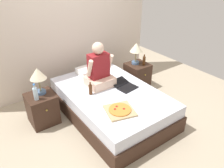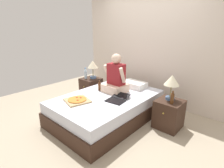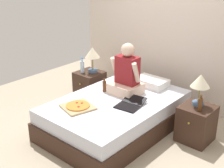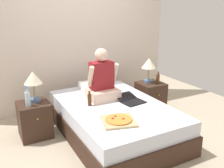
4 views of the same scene
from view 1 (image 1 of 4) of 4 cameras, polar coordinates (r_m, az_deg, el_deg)
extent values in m
plane|color=tan|center=(3.97, -0.22, -7.81)|extent=(5.74, 5.74, 0.00)
cube|color=beige|center=(4.55, -11.05, 14.23)|extent=(3.74, 0.12, 2.50)
cube|color=#382319|center=(3.89, -0.23, -6.16)|extent=(1.39, 2.13, 0.28)
cube|color=silver|center=(3.75, -0.24, -3.15)|extent=(1.35, 2.07, 0.20)
cube|color=#382319|center=(3.83, -17.73, -6.15)|extent=(0.44, 0.44, 0.52)
sphere|color=gold|center=(3.58, -16.70, -6.62)|extent=(0.03, 0.03, 0.03)
cylinder|color=#4C6B93|center=(3.73, -18.07, -1.98)|extent=(0.16, 0.16, 0.05)
cylinder|color=olive|center=(3.66, -18.40, -0.18)|extent=(0.02, 0.02, 0.22)
cone|color=beige|center=(3.57, -18.89, 2.61)|extent=(0.26, 0.26, 0.18)
cylinder|color=silver|center=(3.55, -19.31, -2.47)|extent=(0.07, 0.07, 0.20)
cylinder|color=silver|center=(3.48, -19.66, -0.65)|extent=(0.03, 0.03, 0.06)
cylinder|color=blue|center=(3.47, -19.76, -0.12)|extent=(0.04, 0.04, 0.02)
cube|color=#382319|center=(4.73, 6.61, 2.29)|extent=(0.44, 0.44, 0.52)
sphere|color=gold|center=(4.53, 8.65, 2.35)|extent=(0.03, 0.03, 0.03)
cylinder|color=#4C6B93|center=(4.62, 6.13, 5.59)|extent=(0.16, 0.16, 0.05)
cylinder|color=olive|center=(4.57, 6.21, 7.14)|extent=(0.02, 0.02, 0.22)
cone|color=beige|center=(4.49, 6.35, 9.50)|extent=(0.26, 0.26, 0.18)
cylinder|color=#512D14|center=(4.56, 8.36, 5.99)|extent=(0.06, 0.06, 0.18)
cylinder|color=#512D14|center=(4.51, 8.47, 7.32)|extent=(0.03, 0.03, 0.05)
cube|color=white|center=(4.29, -5.52, 3.59)|extent=(0.52, 0.34, 0.12)
cube|color=beige|center=(3.84, -3.17, 0.76)|extent=(0.44, 0.40, 0.16)
cube|color=maroon|center=(3.73, -3.54, 4.85)|extent=(0.34, 0.20, 0.42)
sphere|color=beige|center=(3.61, -3.69, 9.33)|extent=(0.20, 0.20, 0.20)
cylinder|color=beige|center=(3.59, -5.82, 4.10)|extent=(0.07, 0.18, 0.32)
cylinder|color=beige|center=(3.79, -0.58, 5.63)|extent=(0.07, 0.18, 0.32)
cube|color=black|center=(3.78, 4.17, -1.03)|extent=(0.35, 0.26, 0.02)
cube|color=black|center=(3.88, 1.96, 0.54)|extent=(0.34, 0.24, 0.06)
cube|color=tan|center=(3.21, 2.07, -6.98)|extent=(0.49, 0.49, 0.03)
cylinder|color=#CC7F33|center=(3.20, 2.08, -6.68)|extent=(0.33, 0.33, 0.02)
cylinder|color=maroon|center=(3.19, 0.78, -6.57)|extent=(0.04, 0.04, 0.00)
cylinder|color=maroon|center=(3.20, 3.13, -6.48)|extent=(0.04, 0.04, 0.00)
cylinder|color=maroon|center=(3.25, 1.22, -5.87)|extent=(0.04, 0.04, 0.00)
cylinder|color=#4C2811|center=(3.58, -5.64, -1.48)|extent=(0.06, 0.06, 0.17)
cylinder|color=#4C2811|center=(3.53, -5.72, 0.06)|extent=(0.03, 0.03, 0.05)
camera|label=2|loc=(4.06, 50.30, 9.94)|focal=28.00mm
camera|label=3|loc=(4.53, 64.92, 13.69)|focal=50.00mm
camera|label=4|loc=(0.72, 76.26, -55.60)|focal=40.00mm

